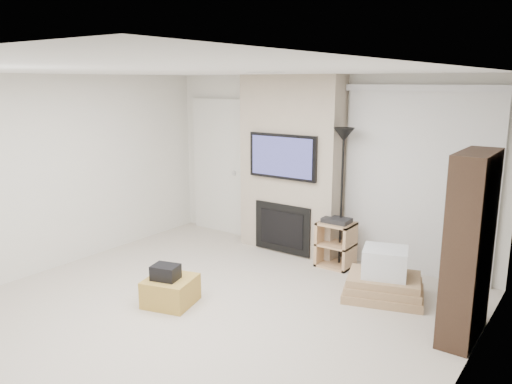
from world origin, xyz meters
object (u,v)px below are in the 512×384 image
Objects in this scene: box_stack at (384,279)px; av_stand at (336,241)px; floor_lamp at (343,158)px; ottoman at (171,291)px; bookshelf at (469,247)px.

av_stand is at bearing 146.75° from box_stack.
floor_lamp is at bearing 143.25° from box_stack.
av_stand is at bearing 65.56° from ottoman.
bookshelf reaches higher than ottoman.
bookshelf reaches higher than av_stand.
av_stand is (0.96, 2.10, 0.20)m from ottoman.
ottoman is 0.28× the size of bookshelf.
av_stand is 2.17m from bookshelf.
floor_lamp is at bearing 149.88° from bookshelf.
box_stack is at bearing 39.22° from ottoman.
floor_lamp reaches higher than box_stack.
ottoman is at bearing -158.32° from bookshelf.
floor_lamp is at bearing 67.82° from av_stand.
av_stand is (-0.03, -0.06, -1.10)m from floor_lamp.
floor_lamp is 1.02× the size of bookshelf.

